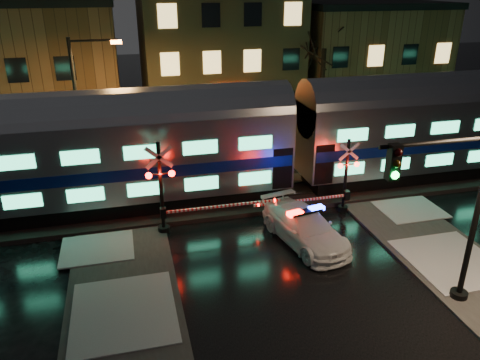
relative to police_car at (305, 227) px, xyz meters
name	(u,v)px	position (x,y,z in m)	size (l,w,h in m)	color
ground	(276,246)	(-1.31, -0.06, -0.73)	(120.00, 120.00, 0.00)	black
ballast	(247,196)	(-1.31, 4.94, -0.61)	(90.00, 4.20, 0.24)	black
building_left	(22,69)	(-14.31, 21.94, 3.77)	(14.00, 10.00, 9.00)	brown
building_mid	(216,44)	(0.69, 22.44, 5.02)	(12.00, 11.00, 11.50)	brown
building_right	(360,58)	(13.69, 21.94, 3.52)	(12.00, 10.00, 8.50)	brown
train	(294,134)	(1.20, 4.94, 2.65)	(51.00, 3.12, 5.92)	black
police_car	(305,227)	(0.00, 0.00, 0.00)	(3.02, 5.32, 1.62)	white
crossing_signal_right	(339,184)	(2.60, 2.24, 0.81)	(5.31, 0.64, 3.76)	black
crossing_signal_left	(170,197)	(-5.55, 2.25, 1.08)	(6.17, 0.67, 4.37)	black
traffic_light	(451,217)	(2.90, -5.17, 2.76)	(4.25, 0.74, 6.57)	black
streetlight	(83,104)	(-9.23, 8.94, 3.89)	(2.68, 0.28, 8.02)	black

